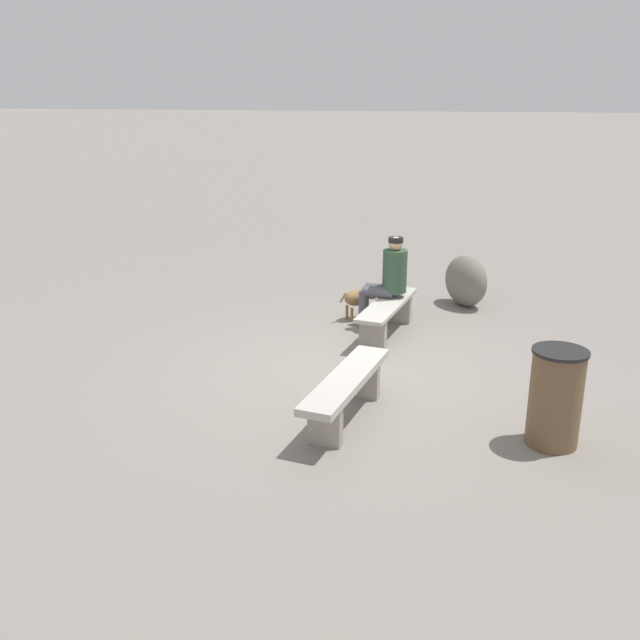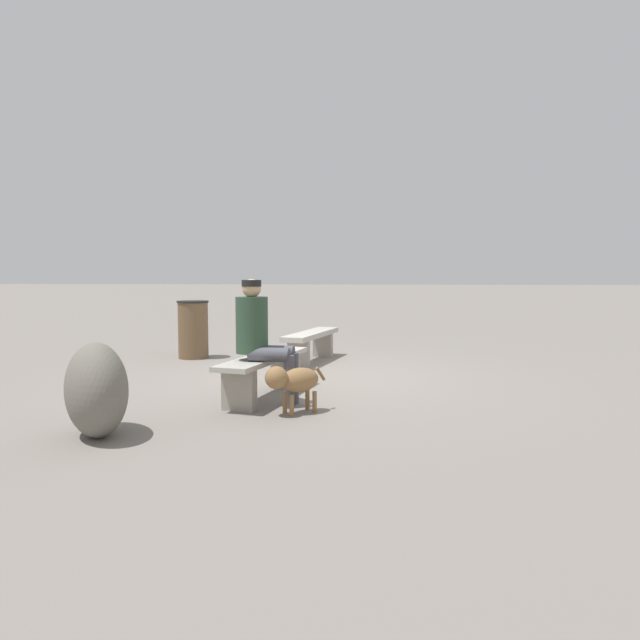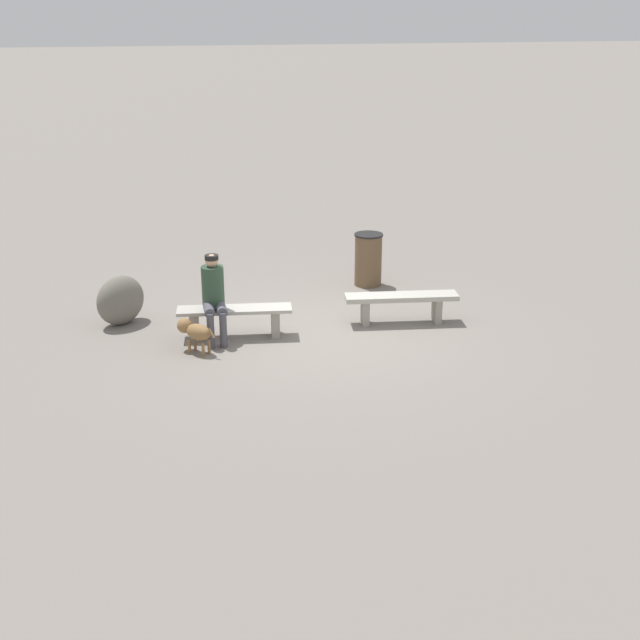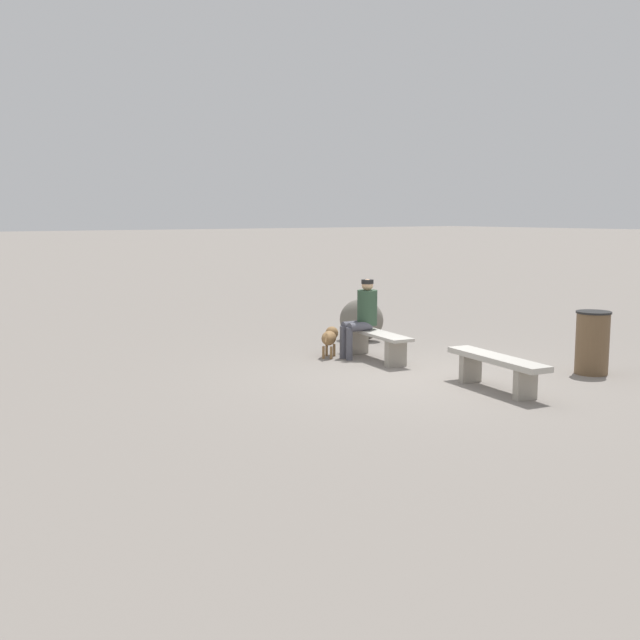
{
  "view_description": "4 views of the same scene",
  "coord_description": "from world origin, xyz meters",
  "views": [
    {
      "loc": [
        -7.8,
        -1.41,
        3.24
      ],
      "look_at": [
        0.22,
        0.43,
        0.53
      ],
      "focal_mm": 39.39,
      "sensor_mm": 36.0,
      "label": 1
    },
    {
      "loc": [
        7.19,
        1.32,
        1.34
      ],
      "look_at": [
        0.5,
        0.23,
        0.81
      ],
      "focal_mm": 30.69,
      "sensor_mm": 36.0,
      "label": 2
    },
    {
      "loc": [
        3.04,
        11.72,
        4.78
      ],
      "look_at": [
        0.47,
        1.65,
        0.89
      ],
      "focal_mm": 47.01,
      "sensor_mm": 36.0,
      "label": 3
    },
    {
      "loc": [
        -8.31,
        7.65,
        2.41
      ],
      "look_at": [
        1.15,
        1.01,
        0.79
      ],
      "focal_mm": 42.63,
      "sensor_mm": 36.0,
      "label": 4
    }
  ],
  "objects": [
    {
      "name": "seated_person",
      "position": [
        1.65,
        -0.23,
        0.76
      ],
      "size": [
        0.36,
        0.66,
        1.33
      ],
      "rotation": [
        0.0,
        0.0,
        -0.04
      ],
      "color": "#2D4733",
      "rests_on": "ground"
    },
    {
      "name": "bench_left",
      "position": [
        -1.34,
        -0.21,
        0.36
      ],
      "size": [
        1.84,
        0.64,
        0.48
      ],
      "rotation": [
        0.0,
        0.0,
        -0.16
      ],
      "color": "gray",
      "rests_on": "ground"
    },
    {
      "name": "dog",
      "position": [
        2.01,
        0.2,
        0.34
      ],
      "size": [
        0.52,
        0.54,
        0.49
      ],
      "rotation": [
        0.0,
        0.0,
        5.46
      ],
      "color": "olive",
      "rests_on": "ground"
    },
    {
      "name": "boulder",
      "position": [
        3.01,
        -1.27,
        0.4
      ],
      "size": [
        0.98,
        0.92,
        0.8
      ],
      "primitive_type": "ellipsoid",
      "rotation": [
        0.0,
        0.0,
        2.22
      ],
      "color": "#6B665B",
      "rests_on": "ground"
    },
    {
      "name": "trash_bin",
      "position": [
        -1.42,
        -2.23,
        0.48
      ],
      "size": [
        0.52,
        0.52,
        0.96
      ],
      "color": "brown",
      "rests_on": "ground"
    },
    {
      "name": "ground",
      "position": [
        0.0,
        0.0,
        -0.03
      ],
      "size": [
        210.0,
        210.0,
        0.06
      ],
      "primitive_type": "cube",
      "color": "gray"
    },
    {
      "name": "bench_right",
      "position": [
        1.34,
        -0.26,
        0.32
      ],
      "size": [
        1.78,
        0.66,
        0.47
      ],
      "rotation": [
        0.0,
        0.0,
        -0.16
      ],
      "color": "gray",
      "rests_on": "ground"
    }
  ]
}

